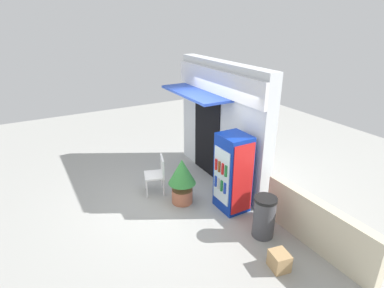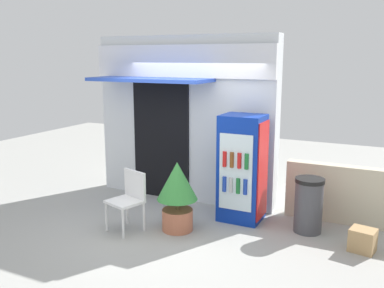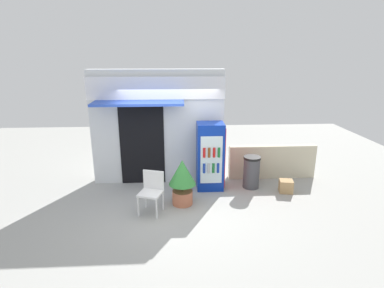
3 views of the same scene
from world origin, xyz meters
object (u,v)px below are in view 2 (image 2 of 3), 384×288
at_px(drink_cooler, 242,168).
at_px(cardboard_box, 363,240).
at_px(trash_bin, 309,205).
at_px(potted_plant_near_shop, 177,191).
at_px(plastic_chair, 129,196).

bearing_deg(drink_cooler, cardboard_box, -11.14).
xyz_separation_m(drink_cooler, trash_bin, (1.07, -0.03, -0.44)).
bearing_deg(drink_cooler, trash_bin, -1.34).
relative_size(drink_cooler, potted_plant_near_shop, 1.61).
relative_size(potted_plant_near_shop, cardboard_box, 3.29).
distance_m(trash_bin, cardboard_box, 0.91).
bearing_deg(trash_bin, cardboard_box, -23.12).
distance_m(plastic_chair, cardboard_box, 3.38).
bearing_deg(cardboard_box, trash_bin, 156.88).
bearing_deg(drink_cooler, plastic_chair, -140.96).
xyz_separation_m(plastic_chair, potted_plant_near_shop, (0.67, 0.30, 0.09)).
relative_size(plastic_chair, potted_plant_near_shop, 0.85).
height_order(plastic_chair, potted_plant_near_shop, potted_plant_near_shop).
bearing_deg(potted_plant_near_shop, plastic_chair, -155.99).
bearing_deg(plastic_chair, cardboard_box, 13.18).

